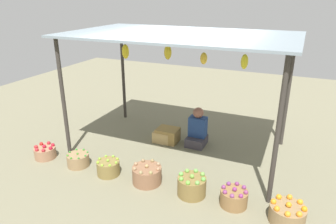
# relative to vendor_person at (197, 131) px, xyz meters

# --- Properties ---
(ground_plane) EXTENTS (14.00, 14.00, 0.00)m
(ground_plane) POSITION_rel_vendor_person_xyz_m (-0.27, -0.32, -0.30)
(ground_plane) COLOR #79755B
(market_stall_structure) EXTENTS (3.94, 2.33, 2.21)m
(market_stall_structure) POSITION_rel_vendor_person_xyz_m (-0.27, -0.31, 1.77)
(market_stall_structure) COLOR #38332D
(market_stall_structure) RESTS_ON ground
(vendor_person) EXTENTS (0.36, 0.44, 0.78)m
(vendor_person) POSITION_rel_vendor_person_xyz_m (0.00, 0.00, 0.00)
(vendor_person) COLOR #3A3640
(vendor_person) RESTS_ON ground
(basket_red_apples) EXTENTS (0.38, 0.38, 0.26)m
(basket_red_apples) POSITION_rel_vendor_person_xyz_m (-2.40, -1.64, -0.19)
(basket_red_apples) COLOR #A37657
(basket_red_apples) RESTS_ON ground
(basket_green_chilies) EXTENTS (0.38, 0.38, 0.25)m
(basket_green_chilies) POSITION_rel_vendor_person_xyz_m (-1.65, -1.62, -0.19)
(basket_green_chilies) COLOR #987952
(basket_green_chilies) RESTS_ON ground
(basket_limes) EXTENTS (0.38, 0.38, 0.28)m
(basket_limes) POSITION_rel_vendor_person_xyz_m (-1.01, -1.65, -0.17)
(basket_limes) COLOR olive
(basket_limes) RESTS_ON ground
(basket_potatoes) EXTENTS (0.47, 0.47, 0.33)m
(basket_potatoes) POSITION_rel_vendor_person_xyz_m (-0.30, -1.60, -0.16)
(basket_potatoes) COLOR #8C6145
(basket_potatoes) RESTS_ON ground
(basket_green_apples) EXTENTS (0.43, 0.43, 0.35)m
(basket_green_apples) POSITION_rel_vendor_person_xyz_m (0.46, -1.62, -0.14)
(basket_green_apples) COLOR olive
(basket_green_apples) RESTS_ON ground
(basket_purple_onions) EXTENTS (0.39, 0.39, 0.30)m
(basket_purple_onions) POSITION_rel_vendor_person_xyz_m (1.10, -1.61, -0.17)
(basket_purple_onions) COLOR olive
(basket_purple_onions) RESTS_ON ground
(basket_oranges) EXTENTS (0.47, 0.47, 0.31)m
(basket_oranges) POSITION_rel_vendor_person_xyz_m (1.82, -1.67, -0.17)
(basket_oranges) COLOR #8F734C
(basket_oranges) RESTS_ON ground
(wooden_crate_near_vendor) EXTENTS (0.43, 0.36, 0.29)m
(wooden_crate_near_vendor) POSITION_rel_vendor_person_xyz_m (-0.59, -0.12, -0.16)
(wooden_crate_near_vendor) COLOR olive
(wooden_crate_near_vendor) RESTS_ON ground
(wooden_crate_stacked_rear) EXTENTS (0.35, 0.24, 0.22)m
(wooden_crate_stacked_rear) POSITION_rel_vendor_person_xyz_m (-0.68, -0.18, -0.19)
(wooden_crate_stacked_rear) COLOR tan
(wooden_crate_stacked_rear) RESTS_ON ground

